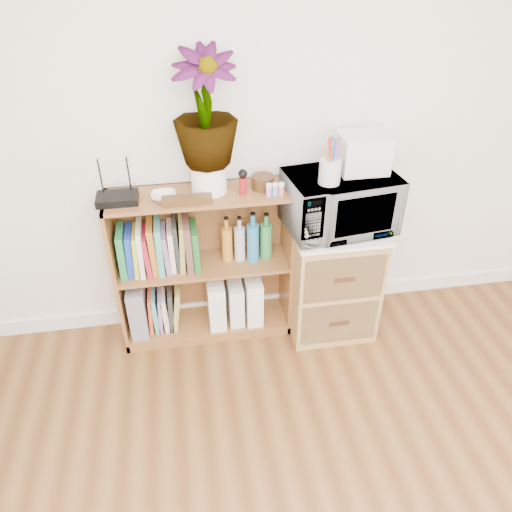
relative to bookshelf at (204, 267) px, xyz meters
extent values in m
cube|color=white|center=(0.35, 0.14, -0.42)|extent=(4.00, 0.02, 0.10)
cube|color=brown|center=(0.00, 0.00, 0.00)|extent=(1.00, 0.30, 0.95)
cube|color=#9E7542|center=(0.75, -0.08, -0.12)|extent=(0.50, 0.45, 0.70)
imported|color=white|center=(0.75, -0.08, 0.40)|extent=(0.62, 0.46, 0.32)
cylinder|color=silver|center=(0.66, -0.16, 0.62)|extent=(0.11, 0.11, 0.12)
cube|color=silver|center=(0.87, -0.04, 0.66)|extent=(0.25, 0.21, 0.20)
cube|color=black|center=(-0.42, -0.02, 0.49)|extent=(0.21, 0.14, 0.04)
imported|color=white|center=(-0.18, -0.03, 0.49)|extent=(0.13, 0.13, 0.03)
cylinder|color=white|center=(0.06, 0.02, 0.55)|extent=(0.19, 0.19, 0.16)
imported|color=#33702D|center=(0.06, 0.02, 0.92)|extent=(0.32, 0.32, 0.57)
cube|color=#3A2410|center=(-0.07, -0.10, 0.50)|extent=(0.25, 0.06, 0.04)
cylinder|color=maroon|center=(0.23, -0.04, 0.52)|extent=(0.04, 0.04, 0.09)
cylinder|color=#321B0D|center=(0.34, 0.01, 0.51)|extent=(0.12, 0.12, 0.07)
cube|color=pink|center=(0.39, -0.09, 0.50)|extent=(0.10, 0.04, 0.05)
cube|color=gray|center=(-0.41, 0.00, -0.24)|extent=(0.10, 0.26, 0.33)
cube|color=white|center=(0.05, -0.01, -0.25)|extent=(0.10, 0.25, 0.31)
cube|color=white|center=(0.17, -0.01, -0.27)|extent=(0.09, 0.22, 0.27)
cube|color=white|center=(0.28, -0.01, -0.25)|extent=(0.10, 0.24, 0.31)
cube|color=#217D42|center=(-0.44, 0.00, 0.16)|extent=(0.04, 0.20, 0.27)
cube|color=#1B38A7|center=(-0.40, 0.00, 0.15)|extent=(0.04, 0.20, 0.25)
cube|color=gold|center=(-0.37, 0.00, 0.15)|extent=(0.03, 0.20, 0.26)
cube|color=silver|center=(-0.34, 0.00, 0.17)|extent=(0.03, 0.20, 0.29)
cube|color=#A21B31|center=(-0.31, 0.00, 0.15)|extent=(0.04, 0.20, 0.24)
cube|color=#B86D20|center=(-0.28, 0.00, 0.17)|extent=(0.04, 0.20, 0.29)
cube|color=teal|center=(-0.24, 0.00, 0.17)|extent=(0.03, 0.20, 0.30)
cube|color=#8D6090|center=(-0.21, 0.00, 0.15)|extent=(0.04, 0.20, 0.24)
cube|color=#F8D6C1|center=(-0.17, 0.00, 0.15)|extent=(0.03, 0.20, 0.25)
cube|color=#282828|center=(-0.14, 0.00, 0.17)|extent=(0.03, 0.20, 0.30)
cube|color=#969545|center=(-0.12, 0.00, 0.17)|extent=(0.04, 0.20, 0.29)
cube|color=brown|center=(-0.08, 0.00, 0.17)|extent=(0.04, 0.20, 0.29)
cube|color=#1A6524|center=(-0.04, 0.00, 0.15)|extent=(0.04, 0.20, 0.25)
cylinder|color=#BC7623|center=(0.14, 0.00, 0.16)|extent=(0.06, 0.06, 0.27)
cylinder|color=#ACB3C3|center=(0.21, 0.00, 0.16)|extent=(0.06, 0.06, 0.27)
cylinder|color=teal|center=(0.29, 0.00, 0.18)|extent=(0.07, 0.07, 0.30)
cylinder|color=#2F8142|center=(0.37, 0.00, 0.16)|extent=(0.07, 0.07, 0.28)
cube|color=#E54C28|center=(-0.34, 0.00, -0.28)|extent=(0.03, 0.19, 0.25)
cube|color=teal|center=(-0.31, 0.00, -0.28)|extent=(0.04, 0.19, 0.25)
cube|color=#926EA5|center=(-0.28, 0.00, -0.28)|extent=(0.03, 0.19, 0.24)
cube|color=beige|center=(-0.25, 0.00, -0.29)|extent=(0.04, 0.19, 0.24)
cube|color=#292929|center=(-0.22, 0.00, -0.27)|extent=(0.04, 0.19, 0.28)
cube|color=#A1964A|center=(-0.19, 0.00, -0.27)|extent=(0.07, 0.19, 0.28)
camera|label=1|loc=(-0.09, -2.37, 1.70)|focal=35.00mm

